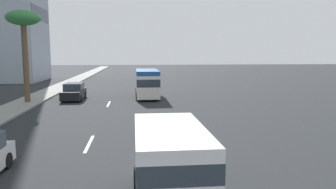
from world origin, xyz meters
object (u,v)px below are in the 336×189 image
at_px(car_third, 74,92).
at_px(palm_tree, 23,24).
at_px(minibus_second, 147,82).
at_px(van_lead, 170,161).

relative_size(car_third, palm_tree, 0.55).
relative_size(minibus_second, car_third, 1.46).
distance_m(minibus_second, car_third, 7.41).
height_order(minibus_second, palm_tree, palm_tree).
bearing_deg(palm_tree, car_third, -61.30).
bearing_deg(van_lead, car_third, 16.62).
distance_m(van_lead, car_third, 24.47).
bearing_deg(palm_tree, minibus_second, -75.62).
height_order(van_lead, minibus_second, minibus_second).
xyz_separation_m(van_lead, car_third, (23.44, 7.00, -0.59)).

